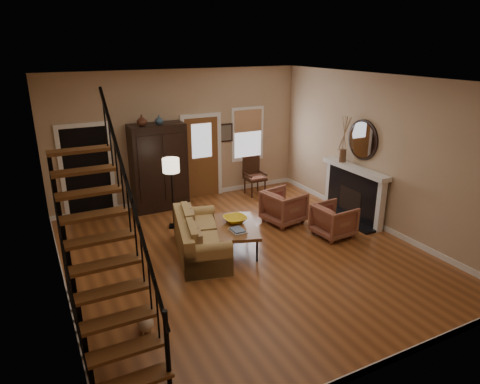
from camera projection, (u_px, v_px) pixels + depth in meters
name	position (u px, v px, depth m)	size (l,w,h in m)	color
room	(190.00, 161.00, 9.11)	(7.00, 7.33, 3.30)	brown
staircase	(101.00, 232.00, 5.49)	(0.94, 2.80, 3.20)	brown
fireplace	(355.00, 188.00, 9.82)	(0.33, 1.95, 2.30)	black
armoire	(159.00, 167.00, 10.30)	(1.30, 0.60, 2.10)	black
vase_a	(142.00, 120.00, 9.68)	(0.24, 0.24, 0.25)	#4C2619
vase_b	(159.00, 120.00, 9.86)	(0.20, 0.20, 0.21)	#334C60
sofa	(201.00, 237.00, 8.21)	(0.85, 1.97, 0.73)	#A7854C
coffee_table	(236.00, 237.00, 8.46)	(0.78, 1.34, 0.51)	brown
bowl	(235.00, 219.00, 8.51)	(0.46, 0.46, 0.11)	yellow
books	(238.00, 231.00, 8.06)	(0.25, 0.33, 0.06)	beige
armchair_left	(334.00, 220.00, 9.01)	(0.74, 0.76, 0.69)	brown
armchair_right	(284.00, 207.00, 9.68)	(0.81, 0.83, 0.75)	brown
floor_lamp	(172.00, 194.00, 9.29)	(0.36, 0.36, 1.58)	black
side_chair	(255.00, 176.00, 11.41)	(0.54, 0.54, 1.02)	#381E11
dog	(145.00, 324.00, 6.05)	(0.23, 0.39, 0.29)	#CBAD8B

